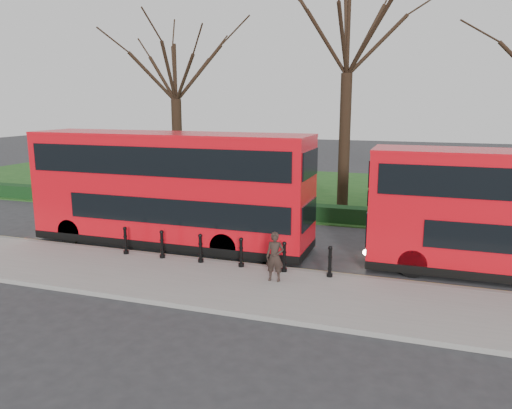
% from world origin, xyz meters
% --- Properties ---
extents(ground, '(120.00, 120.00, 0.00)m').
position_xyz_m(ground, '(0.00, 0.00, 0.00)').
color(ground, '#28282B').
rests_on(ground, ground).
extents(pavement, '(60.00, 4.00, 0.15)m').
position_xyz_m(pavement, '(0.00, -3.00, 0.07)').
color(pavement, gray).
rests_on(pavement, ground).
extents(kerb, '(60.00, 0.25, 0.16)m').
position_xyz_m(kerb, '(0.00, -1.00, 0.07)').
color(kerb, slate).
rests_on(kerb, ground).
extents(grass_verge, '(60.00, 18.00, 0.06)m').
position_xyz_m(grass_verge, '(0.00, 15.00, 0.03)').
color(grass_verge, '#194617').
rests_on(grass_verge, ground).
extents(hedge, '(60.00, 0.90, 0.80)m').
position_xyz_m(hedge, '(0.00, 6.80, 0.40)').
color(hedge, black).
rests_on(hedge, ground).
extents(yellow_line_outer, '(60.00, 0.10, 0.01)m').
position_xyz_m(yellow_line_outer, '(0.00, -0.70, 0.01)').
color(yellow_line_outer, yellow).
rests_on(yellow_line_outer, ground).
extents(yellow_line_inner, '(60.00, 0.10, 0.01)m').
position_xyz_m(yellow_line_inner, '(0.00, -0.50, 0.01)').
color(yellow_line_inner, yellow).
rests_on(yellow_line_inner, ground).
extents(tree_left, '(6.90, 6.90, 10.79)m').
position_xyz_m(tree_left, '(-8.00, 10.00, 7.84)').
color(tree_left, black).
rests_on(tree_left, ground).
extents(tree_mid, '(8.44, 8.44, 13.19)m').
position_xyz_m(tree_mid, '(2.00, 10.00, 9.60)').
color(tree_mid, black).
rests_on(tree_mid, ground).
extents(bollard_row, '(7.92, 0.15, 1.00)m').
position_xyz_m(bollard_row, '(-0.45, -1.35, 0.65)').
color(bollard_row, black).
rests_on(bollard_row, pavement).
extents(bus_lead, '(11.54, 2.65, 4.59)m').
position_xyz_m(bus_lead, '(-3.53, 0.71, 2.31)').
color(bus_lead, red).
rests_on(bus_lead, ground).
extents(pedestrian, '(0.60, 0.41, 1.60)m').
position_xyz_m(pedestrian, '(1.83, -2.30, 0.95)').
color(pedestrian, black).
rests_on(pedestrian, pavement).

